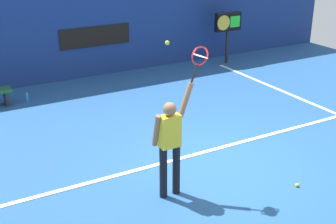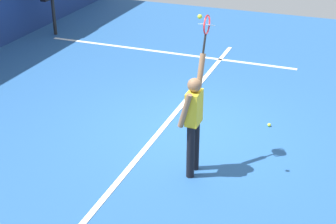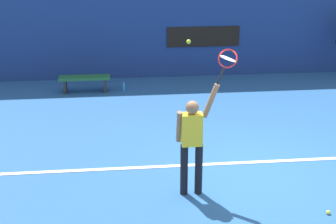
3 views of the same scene
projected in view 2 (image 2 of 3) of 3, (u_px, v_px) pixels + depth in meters
ground_plane at (188, 130)px, 9.80m from camera, size 18.00×18.00×0.00m
court_baseline at (165, 125)px, 9.96m from camera, size 10.00×0.10×0.01m
court_sideline at (166, 52)px, 13.77m from camera, size 0.10×7.00×0.01m
tennis_player at (194, 118)px, 8.02m from camera, size 0.68×0.31×1.97m
tennis_racket at (207, 27)px, 7.88m from camera, size 0.40×0.27×0.63m
tennis_ball at (200, 17)px, 7.18m from camera, size 0.07×0.07×0.07m
spare_ball at (269, 125)px, 9.92m from camera, size 0.07×0.07×0.07m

